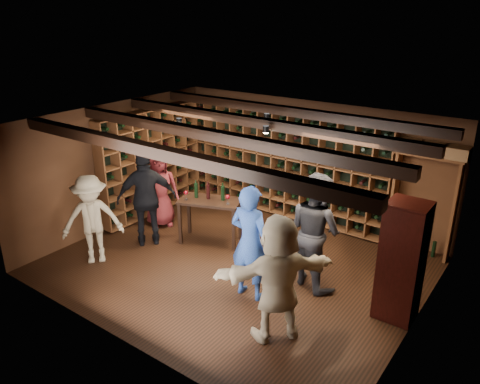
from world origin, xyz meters
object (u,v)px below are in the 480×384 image
Objects in this scene: man_blue_shirt at (250,243)px; man_grey_suit at (315,230)px; guest_woman_black at (147,198)px; guest_beige at (278,279)px; display_cabinet at (401,264)px; guest_khaki at (92,220)px; tasting_table at (210,205)px; guest_red_floral at (160,189)px.

man_blue_shirt is 1.08m from man_grey_suit.
guest_beige is (3.38, -0.90, -0.03)m from guest_woman_black.
man_blue_shirt is at bearing -84.98° from guest_beige.
display_cabinet is at bearing -161.40° from man_grey_suit.
man_blue_shirt is at bearing -158.18° from display_cabinet.
guest_khaki is (-4.82, -1.52, -0.06)m from display_cabinet.
tasting_table is (0.89, 0.74, -0.16)m from guest_woman_black.
display_cabinet is at bearing 179.98° from guest_beige.
display_cabinet is 0.92× the size of man_grey_suit.
guest_woman_black reaches higher than guest_red_floral.
guest_woman_black is (0.41, -0.73, 0.14)m from guest_red_floral.
guest_red_floral is at bearing 43.92° from guest_khaki.
display_cabinet reaches higher than guest_khaki.
man_grey_suit is at bearing -25.15° from tasting_table.
tasting_table is at bearing 176.24° from display_cabinet.
man_grey_suit reaches higher than display_cabinet.
guest_red_floral is at bearing -73.49° from guest_beige.
man_blue_shirt reaches higher than display_cabinet.
guest_woman_black is at bearing 24.28° from guest_khaki.
display_cabinet is 1.81m from guest_beige.
man_blue_shirt is at bearing -53.42° from tasting_table.
guest_beige is (-1.16, -1.39, 0.04)m from display_cabinet.
guest_khaki is (-2.81, -0.72, -0.11)m from man_blue_shirt.
man_blue_shirt is 2.55m from guest_woman_black.
man_grey_suit reaches higher than man_blue_shirt.
man_blue_shirt reaches higher than guest_beige.
guest_khaki is 1.26× the size of tasting_table.
man_grey_suit is 1.48m from guest_beige.
guest_beige is (3.79, -1.63, 0.11)m from guest_red_floral.
guest_red_floral is 1.24× the size of tasting_table.
guest_khaki reaches higher than tasting_table.
display_cabinet is 3.66m from tasting_table.
man_grey_suit is 1.06× the size of guest_beige.
man_blue_shirt is 3.12m from guest_red_floral.
guest_beige is at bearing -54.16° from tasting_table.
man_grey_suit is at bearing 141.43° from guest_woman_black.
man_grey_suit reaches higher than tasting_table.
guest_woman_black reaches higher than tasting_table.
man_blue_shirt is 1.43× the size of tasting_table.
guest_beige is 2.98m from tasting_table.
display_cabinet is at bearing -24.65° from tasting_table.
guest_woman_black is 1.17m from tasting_table.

